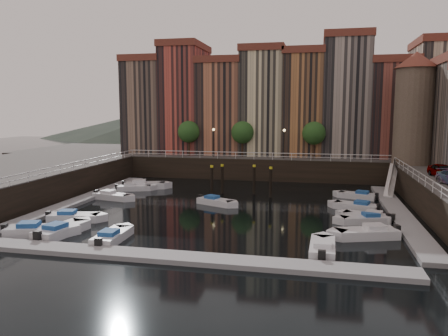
% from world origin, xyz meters
% --- Properties ---
extents(ground, '(200.00, 200.00, 0.00)m').
position_xyz_m(ground, '(0.00, 0.00, 0.00)').
color(ground, black).
rests_on(ground, ground).
extents(quay_far, '(80.00, 20.00, 3.00)m').
position_xyz_m(quay_far, '(0.00, 26.00, 1.50)').
color(quay_far, black).
rests_on(quay_far, ground).
extents(dock_left, '(2.00, 28.00, 0.35)m').
position_xyz_m(dock_left, '(-16.20, -1.00, 0.17)').
color(dock_left, gray).
rests_on(dock_left, ground).
extents(dock_right, '(2.00, 28.00, 0.35)m').
position_xyz_m(dock_right, '(16.20, -1.00, 0.17)').
color(dock_right, gray).
rests_on(dock_right, ground).
extents(dock_near, '(30.00, 2.00, 0.35)m').
position_xyz_m(dock_near, '(0.00, -17.00, 0.17)').
color(dock_near, gray).
rests_on(dock_near, ground).
extents(mountains, '(145.00, 100.00, 18.00)m').
position_xyz_m(mountains, '(1.72, 110.00, 7.92)').
color(mountains, '#2D382D').
rests_on(mountains, ground).
extents(far_terrace, '(48.70, 10.30, 17.50)m').
position_xyz_m(far_terrace, '(3.31, 23.50, 10.95)').
color(far_terrace, '#7F6451').
rests_on(far_terrace, quay_far).
extents(corner_tower, '(5.20, 5.20, 13.80)m').
position_xyz_m(corner_tower, '(20.00, 14.50, 10.19)').
color(corner_tower, '#6B5B4C').
rests_on(corner_tower, quay_right).
extents(promenade_trees, '(21.20, 3.20, 5.20)m').
position_xyz_m(promenade_trees, '(-1.33, 18.20, 6.58)').
color(promenade_trees, black).
rests_on(promenade_trees, quay_far).
extents(street_lamps, '(10.36, 0.36, 4.18)m').
position_xyz_m(street_lamps, '(-1.00, 17.20, 5.90)').
color(street_lamps, black).
rests_on(street_lamps, quay_far).
extents(railings, '(36.08, 34.04, 0.52)m').
position_xyz_m(railings, '(0.00, 4.88, 3.79)').
color(railings, white).
rests_on(railings, ground).
extents(gangway, '(2.78, 8.32, 3.73)m').
position_xyz_m(gangway, '(17.10, 10.00, 1.92)').
color(gangway, white).
rests_on(gangway, ground).
extents(mooring_pilings, '(7.13, 1.89, 3.78)m').
position_xyz_m(mooring_pilings, '(-0.14, 5.61, 1.65)').
color(mooring_pilings, black).
rests_on(mooring_pilings, ground).
extents(boat_left_0, '(5.20, 3.21, 1.17)m').
position_xyz_m(boat_left_0, '(-12.83, -13.90, 0.39)').
color(boat_left_0, silver).
rests_on(boat_left_0, ground).
extents(boat_left_1, '(4.77, 2.54, 1.07)m').
position_xyz_m(boat_left_1, '(-12.45, -9.28, 0.36)').
color(boat_left_1, silver).
rests_on(boat_left_1, ground).
extents(boat_left_2, '(4.71, 2.52, 1.06)m').
position_xyz_m(boat_left_2, '(-13.49, 0.26, 0.36)').
color(boat_left_2, silver).
rests_on(boat_left_2, ground).
extents(boat_left_3, '(4.35, 2.87, 0.98)m').
position_xyz_m(boat_left_3, '(-13.38, 5.75, 0.33)').
color(boat_left_3, silver).
rests_on(boat_left_3, ground).
extents(boat_left_4, '(5.40, 3.31, 1.21)m').
position_xyz_m(boat_left_4, '(-12.65, 7.31, 0.41)').
color(boat_left_4, silver).
rests_on(boat_left_4, ground).
extents(boat_right_0, '(5.09, 3.21, 1.14)m').
position_xyz_m(boat_right_0, '(12.58, -9.13, 0.39)').
color(boat_right_0, silver).
rests_on(boat_right_0, ground).
extents(boat_right_1, '(4.47, 2.63, 1.00)m').
position_xyz_m(boat_right_1, '(12.85, -4.52, 0.34)').
color(boat_right_1, silver).
rests_on(boat_right_1, ground).
extents(boat_right_2, '(4.50, 2.77, 1.01)m').
position_xyz_m(boat_right_2, '(13.19, -3.58, 0.34)').
color(boat_right_2, silver).
rests_on(boat_right_2, ground).
extents(boat_right_3, '(4.51, 2.94, 1.02)m').
position_xyz_m(boat_right_3, '(12.55, 0.65, 0.34)').
color(boat_right_3, silver).
rests_on(boat_right_3, ground).
extents(boat_right_4, '(4.36, 2.77, 0.98)m').
position_xyz_m(boat_right_4, '(13.14, 6.45, 0.33)').
color(boat_right_4, silver).
rests_on(boat_right_4, ground).
extents(boat_near_0, '(2.59, 5.21, 1.17)m').
position_xyz_m(boat_near_0, '(-10.96, -13.49, 0.39)').
color(boat_near_0, silver).
rests_on(boat_near_0, ground).
extents(boat_near_1, '(1.77, 4.60, 1.05)m').
position_xyz_m(boat_near_1, '(-6.31, -14.06, 0.35)').
color(boat_near_1, silver).
rests_on(boat_near_1, ground).
extents(boat_near_3, '(1.80, 4.66, 1.06)m').
position_xyz_m(boat_near_3, '(9.13, -13.52, 0.36)').
color(boat_near_3, silver).
rests_on(boat_near_3, ground).
extents(car_a, '(2.33, 4.18, 1.34)m').
position_xyz_m(car_a, '(20.84, 3.58, 3.67)').
color(car_a, gray).
rests_on(car_a, quay_right).
extents(boat_extra_714, '(4.33, 3.09, 0.99)m').
position_xyz_m(boat_extra_714, '(-1.68, 0.03, 0.33)').
color(boat_extra_714, silver).
rests_on(boat_extra_714, ground).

